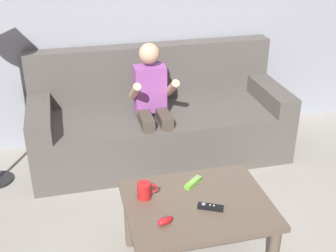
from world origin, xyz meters
TOP-DOWN VIEW (x-y plane):
  - couch at (-0.16, 1.47)m, footprint 2.09×0.80m
  - person_seated_on_couch at (-0.24, 1.28)m, footprint 0.35×0.42m
  - coffee_table at (-0.24, 0.10)m, footprint 0.80×0.64m
  - game_remote_black_near_edge at (-0.19, 0.02)m, footprint 0.14×0.10m
  - nunchuk_red at (-0.46, -0.04)m, footprint 0.10×0.07m
  - game_remote_lime_far_corner at (-0.21, 0.27)m, footprint 0.13×0.12m
  - coffee_mug at (-0.52, 0.21)m, footprint 0.12×0.08m

SIDE VIEW (x-z plane):
  - couch at x=-0.16m, z-range -0.14..0.74m
  - coffee_table at x=-0.24m, z-range 0.15..0.61m
  - game_remote_black_near_edge at x=-0.19m, z-range 0.46..0.48m
  - game_remote_lime_far_corner at x=-0.21m, z-range 0.46..0.48m
  - nunchuk_red at x=-0.46m, z-range 0.45..0.50m
  - coffee_mug at x=-0.52m, z-range 0.46..0.55m
  - person_seated_on_couch at x=-0.24m, z-range 0.07..1.07m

